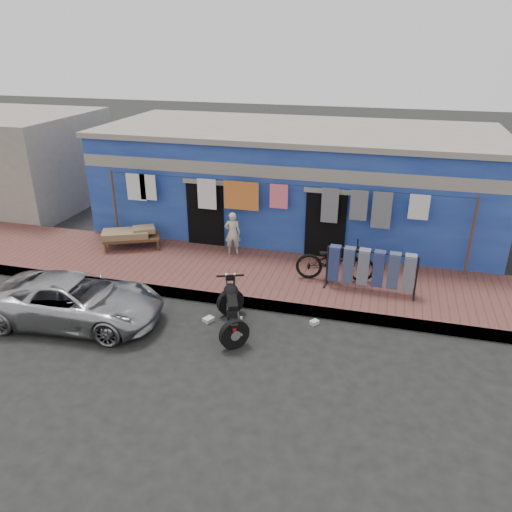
{
  "coord_description": "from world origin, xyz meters",
  "views": [
    {
      "loc": [
        2.84,
        -8.42,
        5.89
      ],
      "look_at": [
        0.0,
        2.0,
        1.15
      ],
      "focal_mm": 35.0,
      "sensor_mm": 36.0,
      "label": 1
    }
  ],
  "objects": [
    {
      "name": "ground",
      "position": [
        0.0,
        0.0,
        0.0
      ],
      "size": [
        80.0,
        80.0,
        0.0
      ],
      "primitive_type": "plane",
      "color": "black",
      "rests_on": "ground"
    },
    {
      "name": "sidewalk",
      "position": [
        0.0,
        3.0,
        0.12
      ],
      "size": [
        28.0,
        3.0,
        0.25
      ],
      "primitive_type": "cube",
      "color": "brown",
      "rests_on": "ground"
    },
    {
      "name": "curb",
      "position": [
        0.0,
        1.55,
        0.12
      ],
      "size": [
        28.0,
        0.1,
        0.25
      ],
      "primitive_type": "cube",
      "color": "gray",
      "rests_on": "ground"
    },
    {
      "name": "building",
      "position": [
        -0.0,
        6.99,
        1.69
      ],
      "size": [
        12.2,
        5.2,
        3.36
      ],
      "color": "navy",
      "rests_on": "ground"
    },
    {
      "name": "neighbor_left",
      "position": [
        -11.0,
        7.0,
        1.7
      ],
      "size": [
        6.0,
        5.0,
        3.4
      ],
      "primitive_type": "cube",
      "color": "#9E9384",
      "rests_on": "ground"
    },
    {
      "name": "clothesline",
      "position": [
        -0.27,
        4.25,
        1.8
      ],
      "size": [
        10.06,
        0.06,
        2.1
      ],
      "color": "brown",
      "rests_on": "sidewalk"
    },
    {
      "name": "car",
      "position": [
        -3.59,
        -0.09,
        0.56
      ],
      "size": [
        4.09,
        2.15,
        1.11
      ],
      "primitive_type": "imported",
      "rotation": [
        0.0,
        0.0,
        1.66
      ],
      "color": "#A9A9AE",
      "rests_on": "ground"
    },
    {
      "name": "seated_person",
      "position": [
        -1.23,
        4.0,
        0.86
      ],
      "size": [
        0.5,
        0.4,
        1.23
      ],
      "primitive_type": "imported",
      "rotation": [
        0.0,
        0.0,
        3.4
      ],
      "color": "beige",
      "rests_on": "sidewalk"
    },
    {
      "name": "bicycle",
      "position": [
        1.77,
        3.06,
        0.88
      ],
      "size": [
        2.03,
        0.94,
        1.26
      ],
      "primitive_type": "imported",
      "rotation": [
        0.0,
        0.0,
        1.7
      ],
      "color": "black",
      "rests_on": "sidewalk"
    },
    {
      "name": "motorcycle",
      "position": [
        -0.12,
        0.49,
        0.56
      ],
      "size": [
        1.77,
        2.13,
        1.11
      ],
      "primitive_type": null,
      "rotation": [
        0.0,
        0.0,
        0.37
      ],
      "color": "black",
      "rests_on": "ground"
    },
    {
      "name": "charpoy",
      "position": [
        -4.2,
        3.67,
        0.53
      ],
      "size": [
        2.25,
        2.02,
        0.56
      ],
      "primitive_type": null,
      "rotation": [
        0.0,
        0.0,
        0.42
      ],
      "color": "brown",
      "rests_on": "sidewalk"
    },
    {
      "name": "jeans_rack",
      "position": [
        2.66,
        2.74,
        0.78
      ],
      "size": [
        2.26,
        0.65,
        1.07
      ],
      "primitive_type": null,
      "rotation": [
        0.0,
        0.0,
        -0.05
      ],
      "color": "black",
      "rests_on": "sidewalk"
    },
    {
      "name": "litter_a",
      "position": [
        -0.12,
        0.92,
        0.04
      ],
      "size": [
        0.18,
        0.14,
        0.07
      ],
      "primitive_type": "cube",
      "rotation": [
        0.0,
        0.0,
        0.1
      ],
      "color": "silver",
      "rests_on": "ground"
    },
    {
      "name": "litter_b",
      "position": [
        1.57,
        1.2,
        0.05
      ],
      "size": [
        0.22,
        0.23,
        0.09
      ],
      "primitive_type": "cube",
      "rotation": [
        0.0,
        0.0,
        0.93
      ],
      "color": "silver",
      "rests_on": "ground"
    },
    {
      "name": "litter_c",
      "position": [
        -0.76,
        0.69,
        0.05
      ],
      "size": [
        0.27,
        0.29,
        0.09
      ],
      "primitive_type": "cube",
      "rotation": [
        0.0,
        0.0,
        1.09
      ],
      "color": "silver",
      "rests_on": "ground"
    }
  ]
}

